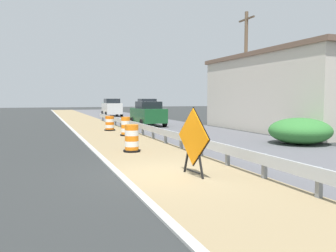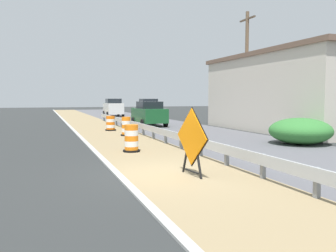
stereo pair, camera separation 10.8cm
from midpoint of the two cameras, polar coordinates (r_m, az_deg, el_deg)
The scene contains 16 objects.
ground_plane at distance 10.34m, azimuth -0.88°, elevation -7.93°, with size 160.00×160.00×0.00m, color #2B2D2D.
median_dirt_strip at distance 10.59m, azimuth 2.73°, elevation -7.61°, with size 3.80×120.00×0.01m, color #8E7A56.
far_lane_asphalt at distance 13.57m, azimuth 24.02°, elevation -5.30°, with size 6.87×120.00×0.00m, color #56565B.
curb_near_edge at distance 9.99m, azimuth -8.00°, elevation -8.39°, with size 0.20×120.00×0.11m, color #ADADA8.
guardrail_median at distance 14.36m, azimuth 3.29°, elevation -2.31°, with size 0.18×44.38×0.71m.
warning_sign_diamond at distance 9.99m, azimuth 3.86°, elevation -2.18°, with size 0.23×1.73×2.01m.
traffic_barrel_nearest at distance 14.56m, azimuth -6.22°, elevation -2.23°, with size 0.72×0.72×1.14m.
traffic_barrel_close at distance 20.82m, azimuth -7.15°, elevation -0.20°, with size 0.66×0.66×1.13m.
traffic_barrel_mid at distance 24.27m, azimuth -9.72°, elevation 0.31°, with size 0.74×0.74×1.01m.
car_lead_near_lane at distance 43.76m, azimuth -9.33°, elevation 3.04°, with size 2.16×4.43×2.19m.
car_trailing_near_lane at distance 60.18m, azimuth -9.64°, elevation 3.36°, with size 2.14×4.21×2.02m.
car_lead_far_lane at distance 28.18m, azimuth -3.44°, elevation 2.05°, with size 2.09×4.46×1.98m.
car_mid_far_lane at distance 39.77m, azimuth -3.51°, elevation 2.93°, with size 2.25×4.80×2.18m.
roadside_shop_near at distance 25.78m, azimuth 19.66°, elevation 5.30°, with size 7.03×13.23×5.34m.
utility_pole_near at distance 25.17m, azimuth 12.56°, elevation 9.12°, with size 0.24×1.80×8.23m.
bush_roadside at distance 18.15m, azimuth 20.78°, elevation -0.75°, with size 3.02×3.02×1.29m, color #337533.
Camera 1 is at (-3.43, -9.49, 2.24)m, focal length 36.93 mm.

